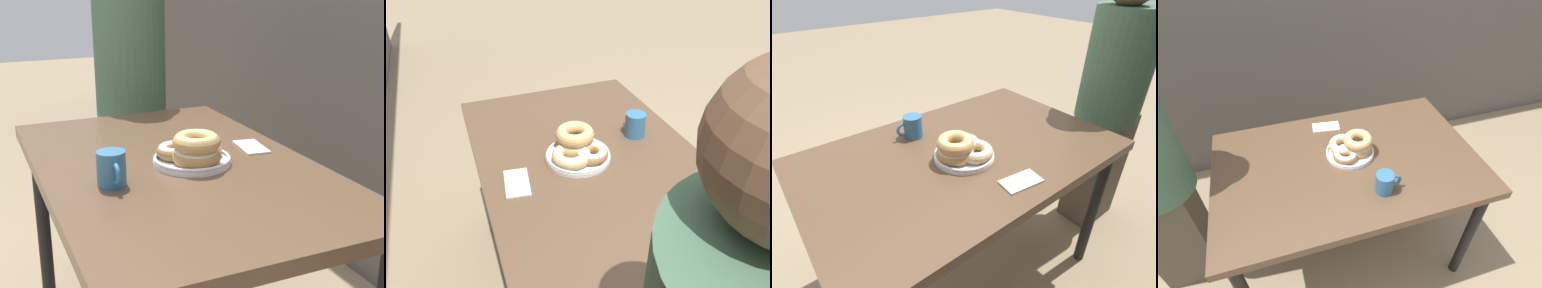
# 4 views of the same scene
# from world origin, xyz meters

# --- Properties ---
(ground_plane) EXTENTS (14.00, 14.00, 0.00)m
(ground_plane) POSITION_xyz_m (0.00, 0.00, 0.00)
(ground_plane) COLOR #937F60
(dining_table) EXTENTS (1.20, 0.76, 0.74)m
(dining_table) POSITION_xyz_m (0.00, 0.14, 0.66)
(dining_table) COLOR brown
(dining_table) RESTS_ON ground_plane
(donut_plate) EXTENTS (0.25, 0.23, 0.10)m
(donut_plate) POSITION_xyz_m (0.03, 0.19, 0.78)
(donut_plate) COLOR white
(donut_plate) RESTS_ON dining_table
(coffee_mug) EXTENTS (0.11, 0.08, 0.09)m
(coffee_mug) POSITION_xyz_m (0.10, -0.07, 0.78)
(coffee_mug) COLOR teal
(coffee_mug) RESTS_ON dining_table
(napkin) EXTENTS (0.15, 0.09, 0.01)m
(napkin) POSITION_xyz_m (-0.04, 0.42, 0.74)
(napkin) COLOR beige
(napkin) RESTS_ON dining_table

